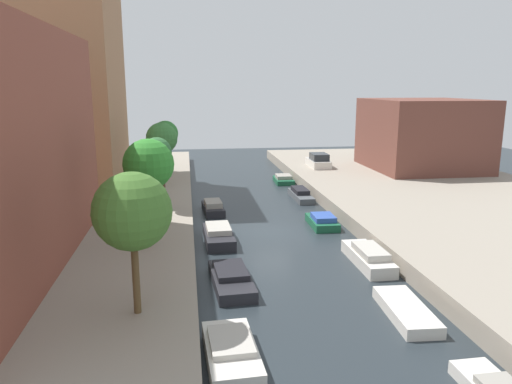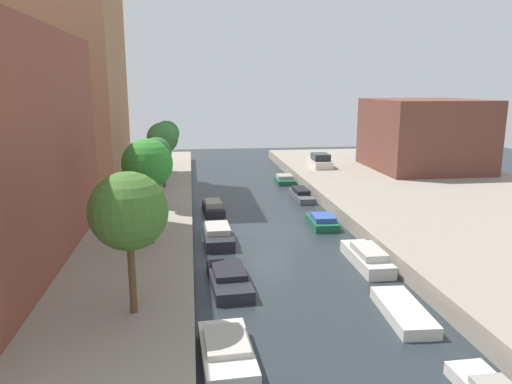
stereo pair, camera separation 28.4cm
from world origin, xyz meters
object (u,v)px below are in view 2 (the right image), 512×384
at_px(moored_boat_left_2, 229,278).
at_px(street_tree_1, 147,165).
at_px(apartment_tower_far, 58,72).
at_px(moored_boat_right_4, 301,195).
at_px(street_tree_0, 128,212).
at_px(moored_boat_right_1, 403,311).
at_px(moored_boat_right_2, 367,257).
at_px(moored_boat_right_3, 322,221).
at_px(street_tree_2, 157,154).
at_px(low_block_right, 424,134).
at_px(moored_boat_left_1, 227,352).
at_px(parked_car, 320,161).
at_px(moored_boat_left_4, 213,207).
at_px(street_tree_4, 167,134).
at_px(moored_boat_left_3, 218,235).
at_px(moored_boat_right_5, 285,180).
at_px(street_tree_3, 162,138).

bearing_deg(moored_boat_left_2, street_tree_1, 134.83).
relative_size(apartment_tower_far, moored_boat_right_4, 4.10).
height_order(street_tree_0, moored_boat_right_1, street_tree_0).
bearing_deg(moored_boat_right_2, moored_boat_right_3, 93.49).
bearing_deg(apartment_tower_far, moored_boat_right_3, -35.65).
bearing_deg(moored_boat_right_3, street_tree_0, -129.23).
height_order(street_tree_1, street_tree_2, street_tree_1).
distance_m(low_block_right, moored_boat_right_2, 26.86).
height_order(street_tree_2, moored_boat_left_2, street_tree_2).
xyz_separation_m(street_tree_1, moored_boat_left_1, (3.26, -10.37, -4.83)).
relative_size(street_tree_2, moored_boat_left_1, 1.26).
bearing_deg(moored_boat_right_3, moored_boat_right_4, 87.05).
bearing_deg(moored_boat_left_2, moored_boat_right_1, -31.42).
relative_size(street_tree_0, moored_boat_right_2, 1.16).
bearing_deg(low_block_right, parked_car, 166.97).
distance_m(moored_boat_left_4, moored_boat_right_1, 18.91).
relative_size(moored_boat_left_1, moored_boat_right_4, 0.86).
distance_m(low_block_right, moored_boat_right_3, 21.45).
xyz_separation_m(street_tree_4, moored_boat_right_1, (10.62, -30.07, -4.42)).
relative_size(moored_boat_left_3, moored_boat_left_4, 1.15).
relative_size(street_tree_4, moored_boat_right_4, 1.09).
bearing_deg(moored_boat_right_2, street_tree_4, 114.86).
height_order(parked_car, moored_boat_right_4, parked_car).
height_order(low_block_right, street_tree_0, low_block_right).
bearing_deg(parked_car, street_tree_1, -124.03).
height_order(apartment_tower_far, street_tree_0, apartment_tower_far).
height_order(apartment_tower_far, moored_boat_right_5, apartment_tower_far).
xyz_separation_m(moored_boat_left_1, moored_boat_left_3, (0.44, 13.05, 0.05)).
bearing_deg(moored_boat_left_2, street_tree_4, 98.46).
xyz_separation_m(street_tree_4, moored_boat_left_3, (3.70, -19.38, -4.25)).
bearing_deg(moored_boat_right_3, moored_boat_left_1, -116.03).
bearing_deg(moored_boat_right_4, parked_car, 66.75).
bearing_deg(street_tree_4, moored_boat_left_4, -73.19).
height_order(street_tree_1, moored_boat_right_1, street_tree_1).
bearing_deg(street_tree_2, moored_boat_right_5, 48.54).
relative_size(street_tree_0, moored_boat_left_3, 1.26).
distance_m(street_tree_4, moored_boat_left_4, 13.69).
height_order(street_tree_2, street_tree_3, street_tree_3).
xyz_separation_m(street_tree_0, moored_boat_left_3, (3.70, 10.85, -4.43)).
bearing_deg(moored_boat_left_2, moored_boat_right_4, 66.62).
height_order(low_block_right, moored_boat_right_3, low_block_right).
distance_m(street_tree_0, moored_boat_right_5, 30.58).
height_order(street_tree_0, street_tree_4, street_tree_0).
xyz_separation_m(street_tree_3, moored_boat_right_2, (11.23, -16.76, -4.58)).
bearing_deg(street_tree_2, parked_car, 45.01).
bearing_deg(moored_boat_right_2, street_tree_3, 123.82).
relative_size(parked_car, moored_boat_left_4, 1.11).
distance_m(moored_boat_left_2, moored_boat_right_5, 24.92).
relative_size(street_tree_1, street_tree_2, 1.14).
distance_m(apartment_tower_far, moored_boat_left_2, 28.04).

